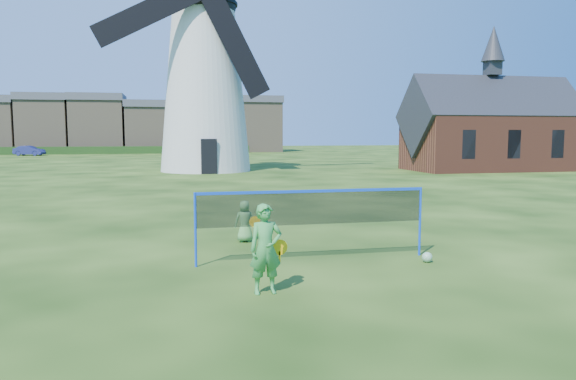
# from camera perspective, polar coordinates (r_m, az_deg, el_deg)

# --- Properties ---
(ground) EXTENTS (220.00, 220.00, 0.00)m
(ground) POSITION_cam_1_polar(r_m,az_deg,el_deg) (11.84, -0.42, -7.51)
(ground) COLOR black
(ground) RESTS_ON ground
(windmill) EXTENTS (15.00, 6.53, 20.09)m
(windmill) POSITION_cam_1_polar(r_m,az_deg,el_deg) (40.79, -8.69, 11.64)
(windmill) COLOR silver
(windmill) RESTS_ON ground
(chapel) EXTENTS (12.59, 6.11, 10.65)m
(chapel) POSITION_cam_1_polar(r_m,az_deg,el_deg) (43.86, 20.33, 5.88)
(chapel) COLOR brown
(chapel) RESTS_ON ground
(badminton_net) EXTENTS (5.05, 0.05, 1.55)m
(badminton_net) POSITION_cam_1_polar(r_m,az_deg,el_deg) (11.75, 2.61, -1.96)
(badminton_net) COLOR blue
(badminton_net) RESTS_ON ground
(player_girl) EXTENTS (0.72, 0.41, 1.56)m
(player_girl) POSITION_cam_1_polar(r_m,az_deg,el_deg) (9.42, -2.34, -6.16)
(player_girl) COLOR green
(player_girl) RESTS_ON ground
(player_boy) EXTENTS (0.63, 0.41, 1.06)m
(player_boy) POSITION_cam_1_polar(r_m,az_deg,el_deg) (13.93, -4.51, -3.26)
(player_boy) COLOR #58A14E
(player_boy) RESTS_ON ground
(play_ball) EXTENTS (0.22, 0.22, 0.22)m
(play_ball) POSITION_cam_1_polar(r_m,az_deg,el_deg) (12.15, 14.30, -6.81)
(play_ball) COLOR green
(play_ball) RESTS_ON ground
(terraced_houses) EXTENTS (66.69, 8.40, 8.32)m
(terraced_houses) POSITION_cam_1_polar(r_m,az_deg,el_deg) (84.85, -23.74, 6.28)
(terraced_houses) COLOR gray
(terraced_houses) RESTS_ON ground
(hedge) EXTENTS (62.00, 0.80, 1.00)m
(hedge) POSITION_cam_1_polar(r_m,az_deg,el_deg) (79.74, -26.78, 3.67)
(hedge) COLOR #193814
(hedge) RESTS_ON ground
(car_right) EXTENTS (3.93, 2.39, 1.22)m
(car_right) POSITION_cam_1_polar(r_m,az_deg,el_deg) (75.22, -25.37, 3.72)
(car_right) COLOR navy
(car_right) RESTS_ON ground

